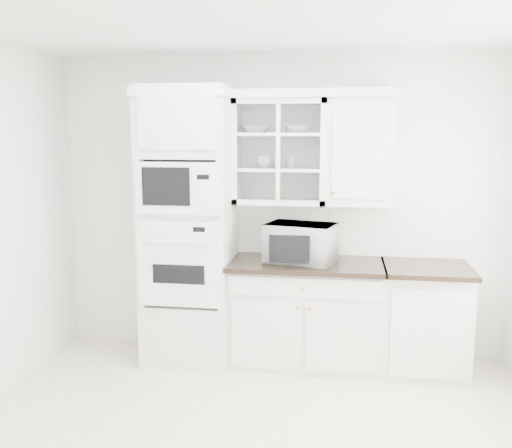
# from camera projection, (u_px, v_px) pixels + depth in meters

# --- Properties ---
(ground) EXTENTS (4.00, 3.50, 0.01)m
(ground) POSITION_uv_depth(u_px,v_px,m) (247.00, 448.00, 3.67)
(ground) COLOR beige
(ground) RESTS_ON ground
(room_shell) EXTENTS (4.00, 3.50, 2.70)m
(room_shell) POSITION_uv_depth(u_px,v_px,m) (257.00, 168.00, 3.81)
(room_shell) COLOR white
(room_shell) RESTS_ON ground
(oven_column) EXTENTS (0.76, 0.68, 2.40)m
(oven_column) POSITION_uv_depth(u_px,v_px,m) (189.00, 227.00, 4.98)
(oven_column) COLOR silver
(oven_column) RESTS_ON ground
(base_cabinet_run) EXTENTS (1.32, 0.67, 0.92)m
(base_cabinet_run) POSITION_uv_depth(u_px,v_px,m) (306.00, 312.00, 4.97)
(base_cabinet_run) COLOR silver
(base_cabinet_run) RESTS_ON ground
(extra_base_cabinet) EXTENTS (0.72, 0.67, 0.92)m
(extra_base_cabinet) POSITION_uv_depth(u_px,v_px,m) (424.00, 318.00, 4.82)
(extra_base_cabinet) COLOR silver
(extra_base_cabinet) RESTS_ON ground
(upper_cabinet_glass) EXTENTS (0.80, 0.33, 0.90)m
(upper_cabinet_glass) POSITION_uv_depth(u_px,v_px,m) (280.00, 152.00, 4.92)
(upper_cabinet_glass) COLOR silver
(upper_cabinet_glass) RESTS_ON room_shell
(upper_cabinet_solid) EXTENTS (0.55, 0.33, 0.90)m
(upper_cabinet_solid) POSITION_uv_depth(u_px,v_px,m) (360.00, 152.00, 4.82)
(upper_cabinet_solid) COLOR silver
(upper_cabinet_solid) RESTS_ON room_shell
(crown_molding) EXTENTS (2.14, 0.38, 0.07)m
(crown_molding) POSITION_uv_depth(u_px,v_px,m) (268.00, 94.00, 4.83)
(crown_molding) COLOR white
(crown_molding) RESTS_ON room_shell
(countertop_microwave) EXTENTS (0.67, 0.60, 0.33)m
(countertop_microwave) POSITION_uv_depth(u_px,v_px,m) (301.00, 242.00, 4.88)
(countertop_microwave) COLOR white
(countertop_microwave) RESTS_ON base_cabinet_run
(bowl_a) EXTENTS (0.28, 0.28, 0.06)m
(bowl_a) POSITION_uv_depth(u_px,v_px,m) (256.00, 130.00, 4.93)
(bowl_a) COLOR white
(bowl_a) RESTS_ON upper_cabinet_glass
(bowl_b) EXTENTS (0.24, 0.24, 0.07)m
(bowl_b) POSITION_uv_depth(u_px,v_px,m) (297.00, 129.00, 4.87)
(bowl_b) COLOR white
(bowl_b) RESTS_ON upper_cabinet_glass
(cup_a) EXTENTS (0.16, 0.16, 0.11)m
(cup_a) POSITION_uv_depth(u_px,v_px,m) (264.00, 162.00, 4.95)
(cup_a) COLOR white
(cup_a) RESTS_ON upper_cabinet_glass
(cup_b) EXTENTS (0.11, 0.11, 0.09)m
(cup_b) POSITION_uv_depth(u_px,v_px,m) (291.00, 163.00, 4.94)
(cup_b) COLOR white
(cup_b) RESTS_ON upper_cabinet_glass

